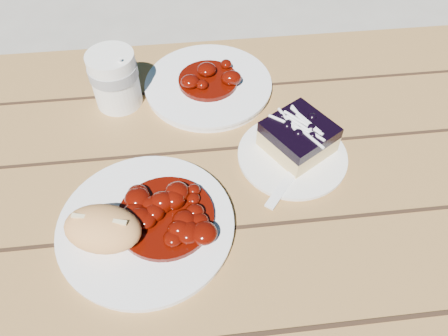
{
  "coord_description": "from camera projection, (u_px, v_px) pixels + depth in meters",
  "views": [
    {
      "loc": [
        0.28,
        -0.42,
        1.32
      ],
      "look_at": [
        0.32,
        -0.01,
        0.81
      ],
      "focal_mm": 35.0,
      "sensor_mm": 36.0,
      "label": 1
    }
  ],
  "objects": [
    {
      "name": "picnic_table",
      "position": [
        52.0,
        254.0,
        0.81
      ],
      "size": [
        2.0,
        1.55,
        0.75
      ],
      "color": "brown",
      "rests_on": "ground"
    },
    {
      "name": "main_plate",
      "position": [
        146.0,
        226.0,
        0.65
      ],
      "size": [
        0.26,
        0.26,
        0.02
      ],
      "primitive_type": "cylinder",
      "color": "white",
      "rests_on": "picnic_table"
    },
    {
      "name": "goulash_stew",
      "position": [
        164.0,
        211.0,
        0.63
      ],
      "size": [
        0.14,
        0.14,
        0.04
      ],
      "primitive_type": null,
      "color": "#4F0902",
      "rests_on": "main_plate"
    },
    {
      "name": "bread_roll",
      "position": [
        103.0,
        229.0,
        0.6
      ],
      "size": [
        0.13,
        0.1,
        0.06
      ],
      "primitive_type": "ellipsoid",
      "rotation": [
        0.0,
        0.0,
        -0.27
      ],
      "color": "#E29C56",
      "rests_on": "main_plate"
    },
    {
      "name": "dessert_plate",
      "position": [
        292.0,
        156.0,
        0.74
      ],
      "size": [
        0.18,
        0.18,
        0.01
      ],
      "primitive_type": "cylinder",
      "color": "white",
      "rests_on": "picnic_table"
    },
    {
      "name": "blueberry_cake",
      "position": [
        298.0,
        137.0,
        0.73
      ],
      "size": [
        0.14,
        0.14,
        0.06
      ],
      "rotation": [
        0.0,
        0.0,
        0.56
      ],
      "color": "#DEBE79",
      "rests_on": "dessert_plate"
    },
    {
      "name": "fork_dessert",
      "position": [
        288.0,
        180.0,
        0.7
      ],
      "size": [
        0.12,
        0.14,
        0.0
      ],
      "primitive_type": null,
      "rotation": [
        0.0,
        0.0,
        -0.69
      ],
      "color": "white",
      "rests_on": "dessert_plate"
    },
    {
      "name": "coffee_cup",
      "position": [
        115.0,
        79.0,
        0.79
      ],
      "size": [
        0.09,
        0.09,
        0.11
      ],
      "primitive_type": "cylinder",
      "color": "white",
      "rests_on": "picnic_table"
    },
    {
      "name": "second_plate",
      "position": [
        208.0,
        86.0,
        0.85
      ],
      "size": [
        0.24,
        0.24,
        0.02
      ],
      "primitive_type": "cylinder",
      "color": "white",
      "rests_on": "picnic_table"
    },
    {
      "name": "second_stew",
      "position": [
        208.0,
        74.0,
        0.83
      ],
      "size": [
        0.12,
        0.12,
        0.04
      ],
      "primitive_type": null,
      "color": "#4F0902",
      "rests_on": "second_plate"
    }
  ]
}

